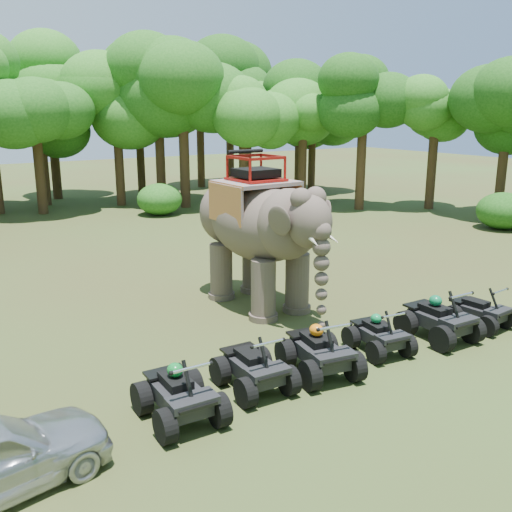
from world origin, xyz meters
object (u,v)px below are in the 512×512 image
object	(u,v)px
elephant	(258,231)
atv_3	(379,330)
atv_2	(320,345)
atv_1	(254,361)
atv_5	(480,306)
atv_0	(179,387)
atv_4	(440,313)

from	to	relation	value
elephant	atv_3	world-z (taller)	elephant
atv_2	atv_1	bearing A→B (deg)	-176.48
atv_1	atv_2	world-z (taller)	atv_2
atv_5	atv_1	bearing A→B (deg)	172.49
atv_2	atv_3	xyz separation A→B (m)	(1.94, 0.13, -0.11)
atv_0	atv_5	distance (m)	8.89
elephant	atv_3	xyz separation A→B (m)	(0.55, -4.51, -1.70)
atv_1	atv_3	xyz separation A→B (m)	(3.55, -0.04, -0.07)
atv_3	atv_4	size ratio (longest dim) A/B	0.83
atv_3	atv_5	distance (m)	3.51
atv_0	atv_5	bearing A→B (deg)	1.22
atv_0	atv_1	size ratio (longest dim) A/B	1.05
atv_4	elephant	bearing A→B (deg)	118.81
atv_2	atv_0	bearing A→B (deg)	-168.83
atv_2	atv_5	bearing A→B (deg)	8.41
atv_4	atv_5	xyz separation A→B (m)	(1.62, -0.02, -0.11)
atv_0	atv_2	world-z (taller)	atv_2
atv_2	atv_3	size ratio (longest dim) A/B	1.19
elephant	atv_3	distance (m)	4.85
atv_1	atv_2	bearing A→B (deg)	-3.87
atv_2	atv_4	distance (m)	3.82
elephant	atv_2	size ratio (longest dim) A/B	2.93
atv_1	atv_4	size ratio (longest dim) A/B	0.93
elephant	atv_0	size ratio (longest dim) A/B	2.98
atv_0	atv_2	bearing A→B (deg)	2.91
atv_0	atv_1	xyz separation A→B (m)	(1.83, 0.26, -0.03)
atv_4	atv_0	bearing A→B (deg)	-178.39
atv_1	atv_5	bearing A→B (deg)	-0.11
elephant	atv_0	distance (m)	6.95
atv_1	elephant	bearing A→B (deg)	58.43
atv_1	atv_3	world-z (taller)	atv_1
atv_2	atv_5	xyz separation A→B (m)	(5.44, -0.12, -0.10)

